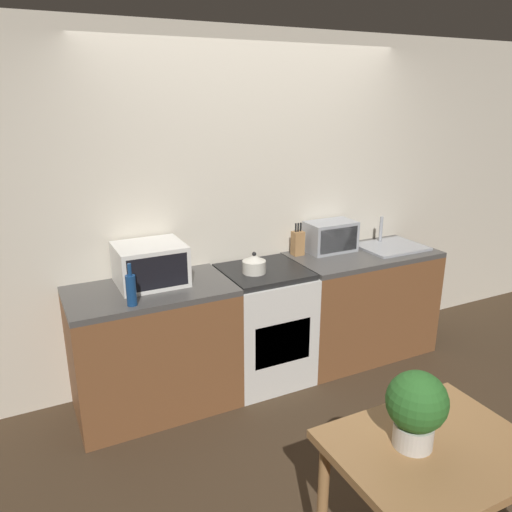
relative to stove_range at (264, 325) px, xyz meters
name	(u,v)px	position (x,y,z in m)	size (l,w,h in m)	color
ground_plane	(322,427)	(0.06, -0.75, -0.45)	(16.00, 16.00, 0.00)	#3D2D1E
wall_back	(251,207)	(0.06, 0.34, 0.85)	(10.00, 0.06, 2.60)	beige
counter_left_run	(154,349)	(-0.86, 0.00, 0.00)	(1.10, 0.62, 0.90)	brown
counter_right_run	(360,303)	(0.92, 0.00, 0.00)	(1.22, 0.62, 0.90)	brown
stove_range	(264,325)	(0.00, 0.00, 0.00)	(0.62, 0.62, 0.90)	silver
kettle	(254,264)	(-0.10, -0.03, 0.52)	(0.17, 0.17, 0.16)	beige
microwave	(150,264)	(-0.82, 0.09, 0.59)	(0.45, 0.39, 0.28)	silver
bottle	(131,289)	(-1.03, -0.22, 0.56)	(0.06, 0.06, 0.27)	navy
knife_block	(298,243)	(0.41, 0.19, 0.55)	(0.09, 0.08, 0.27)	#9E7042
toaster_oven	(331,236)	(0.70, 0.16, 0.58)	(0.40, 0.25, 0.25)	#999BA0
sink_basin	(391,246)	(1.22, 0.01, 0.47)	(0.52, 0.42, 0.24)	#999BA0
dining_table	(432,469)	(-0.18, -1.89, 0.20)	(0.83, 0.65, 0.76)	#9E7042
potted_plant	(416,406)	(-0.26, -1.84, 0.49)	(0.25, 0.25, 0.33)	beige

